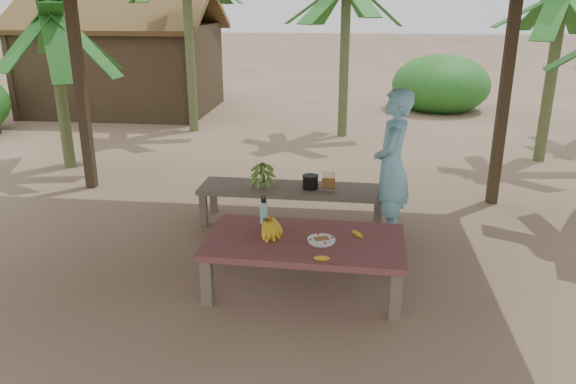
# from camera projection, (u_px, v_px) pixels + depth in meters

# --- Properties ---
(ground) EXTENTS (80.00, 80.00, 0.00)m
(ground) POSITION_uv_depth(u_px,v_px,m) (256.00, 269.00, 5.66)
(ground) COLOR brown
(ground) RESTS_ON ground
(work_table) EXTENTS (1.83, 1.06, 0.50)m
(work_table) POSITION_uv_depth(u_px,v_px,m) (305.00, 245.00, 5.16)
(work_table) COLOR brown
(work_table) RESTS_ON ground
(bench) EXTENTS (2.21, 0.64, 0.45)m
(bench) POSITION_uv_depth(u_px,v_px,m) (292.00, 192.00, 6.70)
(bench) COLOR brown
(bench) RESTS_ON ground
(ripe_banana_bunch) EXTENTS (0.35, 0.31, 0.19)m
(ripe_banana_bunch) POSITION_uv_depth(u_px,v_px,m) (265.00, 227.00, 5.17)
(ripe_banana_bunch) COLOR yellow
(ripe_banana_bunch) RESTS_ON work_table
(plate) EXTENTS (0.25, 0.25, 0.04)m
(plate) POSITION_uv_depth(u_px,v_px,m) (321.00, 240.00, 5.07)
(plate) COLOR white
(plate) RESTS_ON work_table
(loose_banana_front) EXTENTS (0.15, 0.08, 0.04)m
(loose_banana_front) POSITION_uv_depth(u_px,v_px,m) (322.00, 258.00, 4.71)
(loose_banana_front) COLOR yellow
(loose_banana_front) RESTS_ON work_table
(loose_banana_side) EXTENTS (0.13, 0.14, 0.04)m
(loose_banana_side) POSITION_uv_depth(u_px,v_px,m) (357.00, 234.00, 5.19)
(loose_banana_side) COLOR yellow
(loose_banana_side) RESTS_ON work_table
(water_flask) EXTENTS (0.08, 0.08, 0.28)m
(water_flask) POSITION_uv_depth(u_px,v_px,m) (264.00, 211.00, 5.47)
(water_flask) COLOR #45DAD9
(water_flask) RESTS_ON work_table
(green_banana_stalk) EXTENTS (0.27, 0.27, 0.31)m
(green_banana_stalk) POSITION_uv_depth(u_px,v_px,m) (263.00, 174.00, 6.68)
(green_banana_stalk) COLOR #598C2D
(green_banana_stalk) RESTS_ON bench
(cooking_pot) EXTENTS (0.18, 0.18, 0.16)m
(cooking_pot) POSITION_uv_depth(u_px,v_px,m) (310.00, 182.00, 6.63)
(cooking_pot) COLOR black
(cooking_pot) RESTS_ON bench
(skewer_rack) EXTENTS (0.18, 0.08, 0.24)m
(skewer_rack) POSITION_uv_depth(u_px,v_px,m) (329.00, 181.00, 6.54)
(skewer_rack) COLOR #A57F47
(skewer_rack) RESTS_ON bench
(woman) EXTENTS (0.50, 0.67, 1.69)m
(woman) POSITION_uv_depth(u_px,v_px,m) (392.00, 166.00, 6.17)
(woman) COLOR #76C2DE
(woman) RESTS_ON ground
(hut) EXTENTS (4.40, 3.43, 2.85)m
(hut) POSITION_uv_depth(u_px,v_px,m) (125.00, 64.00, 13.30)
(hut) COLOR black
(hut) RESTS_ON ground
(banana_plant_ne) EXTENTS (1.80, 1.80, 2.95)m
(banana_plant_ne) POSITION_uv_depth(u_px,v_px,m) (562.00, 7.00, 8.63)
(banana_plant_ne) COLOR #596638
(banana_plant_ne) RESTS_ON ground
(banana_plant_w) EXTENTS (1.80, 1.80, 2.57)m
(banana_plant_w) POSITION_uv_depth(u_px,v_px,m) (53.00, 33.00, 8.40)
(banana_plant_w) COLOR #596638
(banana_plant_w) RESTS_ON ground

